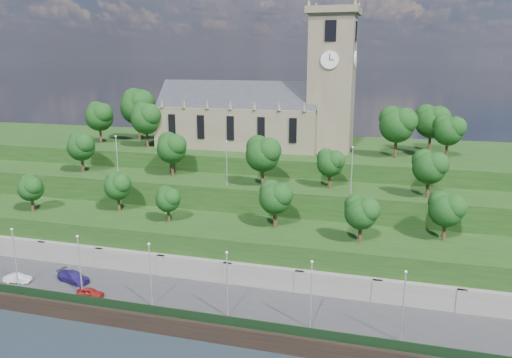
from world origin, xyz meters
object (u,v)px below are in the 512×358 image
(car_right, at_px, (73,277))
(car_middle, at_px, (18,278))
(car_left, at_px, (90,293))
(church, at_px, (263,110))

(car_right, bearing_deg, car_middle, 122.41)
(car_left, height_order, car_right, car_right)
(church, xyz_separation_m, car_middle, (-23.89, -42.31, -19.92))
(car_left, distance_m, car_right, 5.93)
(church, distance_m, car_left, 49.17)
(car_left, bearing_deg, car_right, 53.60)
(car_middle, bearing_deg, church, -38.60)
(car_left, xyz_separation_m, car_right, (-4.88, 3.36, 0.13))
(church, height_order, car_middle, church)
(church, height_order, car_right, church)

